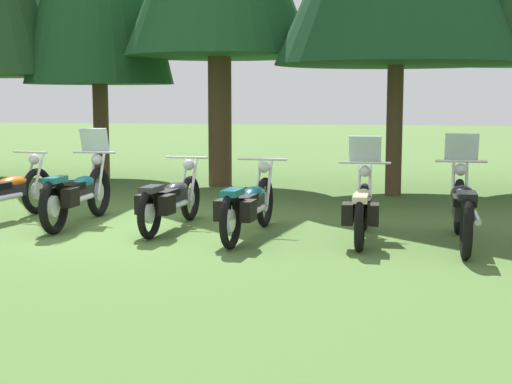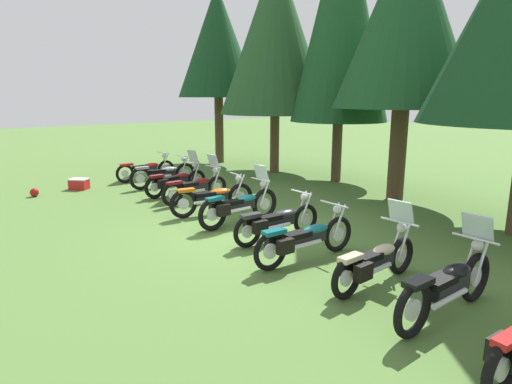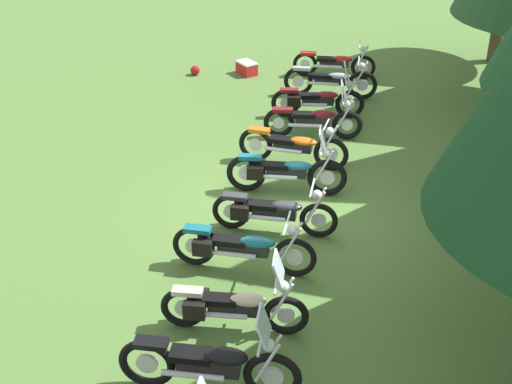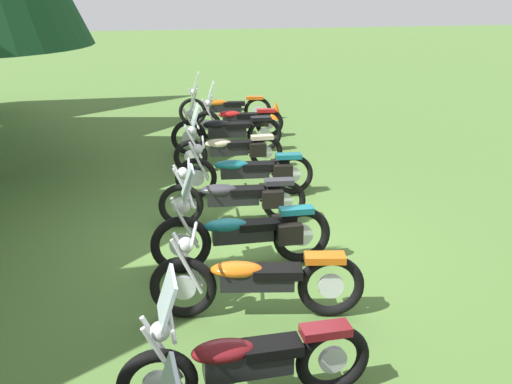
# 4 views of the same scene
# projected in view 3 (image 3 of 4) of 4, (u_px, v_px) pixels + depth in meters

# --- Properties ---
(ground_plane) EXTENTS (80.00, 80.00, 0.00)m
(ground_plane) POSITION_uv_depth(u_px,v_px,m) (276.00, 212.00, 13.29)
(ground_plane) COLOR #4C7033
(motorcycle_0) EXTENTS (0.70, 2.28, 0.99)m
(motorcycle_0) POSITION_uv_depth(u_px,v_px,m) (335.00, 63.00, 19.38)
(motorcycle_0) COLOR black
(motorcycle_0) RESTS_ON ground_plane
(motorcycle_1) EXTENTS (0.68, 2.41, 1.03)m
(motorcycle_1) POSITION_uv_depth(u_px,v_px,m) (331.00, 81.00, 18.10)
(motorcycle_1) COLOR black
(motorcycle_1) RESTS_ON ground_plane
(motorcycle_2) EXTENTS (0.67, 2.25, 1.36)m
(motorcycle_2) POSITION_uv_depth(u_px,v_px,m) (317.00, 100.00, 16.97)
(motorcycle_2) COLOR black
(motorcycle_2) RESTS_ON ground_plane
(motorcycle_3) EXTENTS (0.72, 2.25, 1.36)m
(motorcycle_3) POSITION_uv_depth(u_px,v_px,m) (314.00, 120.00, 15.92)
(motorcycle_3) COLOR black
(motorcycle_3) RESTS_ON ground_plane
(motorcycle_4) EXTENTS (0.70, 2.35, 1.02)m
(motorcycle_4) POSITION_uv_depth(u_px,v_px,m) (293.00, 146.00, 14.74)
(motorcycle_4) COLOR black
(motorcycle_4) RESTS_ON ground_plane
(motorcycle_5) EXTENTS (0.69, 2.36, 1.40)m
(motorcycle_5) POSITION_uv_depth(u_px,v_px,m) (285.00, 171.00, 13.69)
(motorcycle_5) COLOR black
(motorcycle_5) RESTS_ON ground_plane
(motorcycle_6) EXTENTS (0.68, 2.26, 0.99)m
(motorcycle_6) POSITION_uv_depth(u_px,v_px,m) (272.00, 211.00, 12.46)
(motorcycle_6) COLOR black
(motorcycle_6) RESTS_ON ground_plane
(motorcycle_7) EXTENTS (0.73, 2.40, 1.01)m
(motorcycle_7) POSITION_uv_depth(u_px,v_px,m) (240.00, 247.00, 11.45)
(motorcycle_7) COLOR black
(motorcycle_7) RESTS_ON ground_plane
(motorcycle_8) EXTENTS (0.71, 2.17, 1.34)m
(motorcycle_8) POSITION_uv_depth(u_px,v_px,m) (232.00, 306.00, 10.15)
(motorcycle_8) COLOR black
(motorcycle_8) RESTS_ON ground_plane
(motorcycle_9) EXTENTS (0.68, 2.42, 1.39)m
(motorcycle_9) POSITION_uv_depth(u_px,v_px,m) (211.00, 364.00, 9.04)
(motorcycle_9) COLOR black
(motorcycle_9) RESTS_ON ground_plane
(picnic_cooler) EXTENTS (0.70, 0.67, 0.36)m
(picnic_cooler) POSITION_uv_depth(u_px,v_px,m) (247.00, 68.00, 19.74)
(picnic_cooler) COLOR red
(picnic_cooler) RESTS_ON ground_plane
(dropped_helmet) EXTENTS (0.27, 0.27, 0.27)m
(dropped_helmet) POSITION_uv_depth(u_px,v_px,m) (195.00, 70.00, 19.71)
(dropped_helmet) COLOR maroon
(dropped_helmet) RESTS_ON ground_plane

